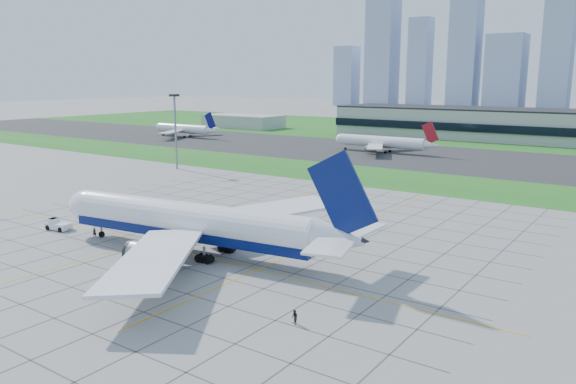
# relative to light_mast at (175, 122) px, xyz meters

# --- Properties ---
(ground) EXTENTS (1400.00, 1400.00, 0.00)m
(ground) POSITION_rel_light_mast_xyz_m (70.00, -65.00, -16.18)
(ground) COLOR gray
(ground) RESTS_ON ground
(grass_median) EXTENTS (700.00, 35.00, 0.04)m
(grass_median) POSITION_rel_light_mast_xyz_m (70.00, 25.00, -16.16)
(grass_median) COLOR #1E651C
(grass_median) RESTS_ON ground
(asphalt_taxiway) EXTENTS (700.00, 75.00, 0.04)m
(asphalt_taxiway) POSITION_rel_light_mast_xyz_m (70.00, 80.00, -16.15)
(asphalt_taxiway) COLOR #383838
(asphalt_taxiway) RESTS_ON ground
(grass_far) EXTENTS (700.00, 145.00, 0.04)m
(grass_far) POSITION_rel_light_mast_xyz_m (70.00, 190.00, -16.16)
(grass_far) COLOR #1E651C
(grass_far) RESTS_ON ground
(apron_markings) EXTENTS (120.00, 130.00, 0.03)m
(apron_markings) POSITION_rel_light_mast_xyz_m (70.43, -53.91, -16.17)
(apron_markings) COLOR #474744
(apron_markings) RESTS_ON ground
(service_block) EXTENTS (50.00, 25.00, 8.00)m
(service_block) POSITION_rel_light_mast_xyz_m (-90.00, 145.00, -12.18)
(service_block) COLOR #B7B7B2
(service_block) RESTS_ON ground
(light_mast) EXTENTS (2.50, 2.50, 25.60)m
(light_mast) POSITION_rel_light_mast_xyz_m (0.00, 0.00, 0.00)
(light_mast) COLOR gray
(light_mast) RESTS_ON ground
(airliner) EXTENTS (64.24, 64.71, 20.27)m
(airliner) POSITION_rel_light_mast_xyz_m (73.03, -66.37, -10.64)
(airliner) COLOR white
(airliner) RESTS_ON ground
(pushback_tug) EXTENTS (8.18, 3.42, 2.25)m
(pushback_tug) POSITION_rel_light_mast_xyz_m (38.66, -70.90, -15.18)
(pushback_tug) COLOR white
(pushback_tug) RESTS_ON ground
(crew_near) EXTENTS (0.83, 0.82, 1.94)m
(crew_near) POSITION_rel_light_mast_xyz_m (49.77, -70.05, -15.21)
(crew_near) COLOR black
(crew_near) RESTS_ON ground
(crew_far) EXTENTS (1.18, 1.11, 1.93)m
(crew_far) POSITION_rel_light_mast_xyz_m (104.70, -80.53, -15.21)
(crew_far) COLOR black
(crew_far) RESTS_ON ground
(distant_jet_0) EXTENTS (41.02, 42.66, 14.08)m
(distant_jet_0) POSITION_rel_light_mast_xyz_m (-76.79, 79.34, -11.69)
(distant_jet_0) COLOR white
(distant_jet_0) RESTS_ON ground
(distant_jet_1) EXTENTS (44.53, 42.66, 14.08)m
(distant_jet_1) POSITION_rel_light_mast_xyz_m (38.67, 81.64, -11.69)
(distant_jet_1) COLOR white
(distant_jet_1) RESTS_ON ground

